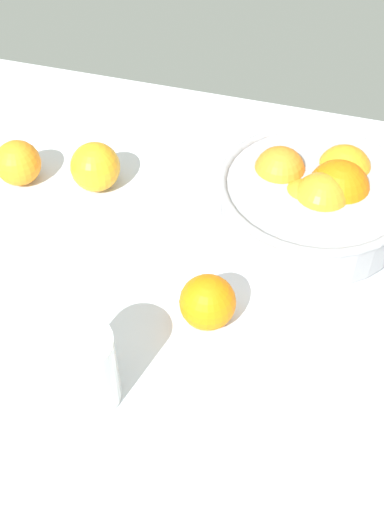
{
  "coord_description": "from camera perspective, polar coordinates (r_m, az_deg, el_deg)",
  "views": [
    {
      "loc": [
        13.1,
        -44.69,
        61.01
      ],
      "look_at": [
        -0.83,
        2.24,
        8.94
      ],
      "focal_mm": 44.29,
      "sensor_mm": 36.0,
      "label": 1
    }
  ],
  "objects": [
    {
      "name": "fruit_bowl",
      "position": [
        0.86,
        11.03,
        5.17
      ],
      "size": [
        25.81,
        25.81,
        10.4
      ],
      "color": "#99999E",
      "rests_on": "ground_plane"
    },
    {
      "name": "juice_glass",
      "position": [
        0.68,
        -9.8,
        -10.39
      ],
      "size": [
        7.4,
        7.4,
        10.03
      ],
      "color": "white",
      "rests_on": "ground_plane"
    },
    {
      "name": "loose_orange_2",
      "position": [
        0.96,
        -15.44,
        8.11
      ],
      "size": [
        6.68,
        6.68,
        6.68
      ],
      "primitive_type": "sphere",
      "color": "orange",
      "rests_on": "ground_plane"
    },
    {
      "name": "loose_orange_1",
      "position": [
        0.93,
        -8.73,
        7.96
      ],
      "size": [
        7.2,
        7.2,
        7.2
      ],
      "primitive_type": "sphere",
      "color": "orange",
      "rests_on": "ground_plane"
    },
    {
      "name": "loose_orange_0",
      "position": [
        0.74,
        1.42,
        -4.19
      ],
      "size": [
        6.74,
        6.74,
        6.74
      ],
      "primitive_type": "sphere",
      "color": "orange",
      "rests_on": "ground_plane"
    },
    {
      "name": "ground_plane",
      "position": [
        0.78,
        0.12,
        -6.55
      ],
      "size": [
        125.58,
        97.66,
        3.0
      ],
      "primitive_type": "cube",
      "color": "silver"
    }
  ]
}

